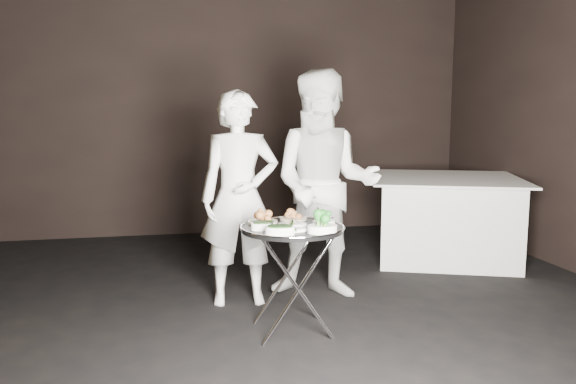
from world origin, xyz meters
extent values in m
cube|color=black|center=(0.00, 0.00, -0.03)|extent=(6.00, 7.00, 0.05)
cube|color=black|center=(0.00, 3.52, 1.50)|extent=(6.00, 0.05, 3.00)
cylinder|color=silver|center=(0.09, -0.07, 0.35)|extent=(0.49, 0.02, 0.72)
cylinder|color=silver|center=(0.09, -0.07, 0.35)|extent=(0.49, 0.02, 0.72)
cylinder|color=silver|center=(0.09, 0.31, 0.35)|extent=(0.49, 0.02, 0.72)
cylinder|color=silver|center=(0.09, 0.31, 0.35)|extent=(0.49, 0.02, 0.72)
cylinder|color=silver|center=(-0.11, 0.12, 0.69)|extent=(0.02, 0.42, 0.02)
cylinder|color=silver|center=(0.30, 0.12, 0.69)|extent=(0.02, 0.42, 0.02)
cylinder|color=black|center=(0.09, 0.12, 0.72)|extent=(0.69, 0.69, 0.03)
torus|color=silver|center=(0.09, 0.12, 0.74)|extent=(0.70, 0.70, 0.02)
cylinder|color=beige|center=(-0.09, 0.28, 0.75)|extent=(0.21, 0.21, 0.02)
cylinder|color=beige|center=(0.15, 0.35, 0.75)|extent=(0.19, 0.19, 0.02)
cylinder|color=white|center=(0.34, 0.25, 0.76)|extent=(0.12, 0.12, 0.05)
cylinder|color=silver|center=(-0.09, 0.28, 0.79)|extent=(0.09, 0.17, 0.01)
cylinder|color=silver|center=(0.14, 0.33, 0.79)|extent=(0.10, 0.17, 0.01)
cylinder|color=silver|center=(0.32, 0.25, 0.79)|extent=(0.02, 0.18, 0.01)
cylinder|color=silver|center=(-0.13, 0.07, 0.79)|extent=(0.14, 0.14, 0.01)
cylinder|color=silver|center=(0.31, 0.07, 0.79)|extent=(0.14, 0.13, 0.01)
cylinder|color=silver|center=(0.09, 0.13, 0.79)|extent=(0.04, 0.18, 0.01)
imported|color=white|center=(-0.18, 0.81, 0.84)|extent=(0.62, 0.42, 1.67)
imported|color=white|center=(0.51, 0.83, 0.92)|extent=(1.08, 0.96, 1.84)
cube|color=white|center=(2.07, 1.78, 0.41)|extent=(1.31, 1.31, 0.82)
cube|color=white|center=(2.07, 1.78, 0.83)|extent=(1.47, 1.47, 0.02)
camera|label=1|loc=(-0.69, -3.49, 1.49)|focal=35.00mm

